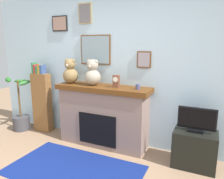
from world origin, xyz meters
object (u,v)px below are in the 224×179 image
at_px(bookshelf, 42,100).
at_px(teddy_bear_tan, 70,72).
at_px(television, 197,121).
at_px(candle_jar, 138,87).
at_px(mantel_clock, 116,81).
at_px(teddy_bear_grey, 93,74).
at_px(fireplace, 103,115).
at_px(potted_plant, 21,114).
at_px(tv_stand, 194,149).

bearing_deg(bookshelf, teddy_bear_tan, -3.17).
relative_size(television, candle_jar, 6.18).
bearing_deg(mantel_clock, bookshelf, 178.53).
height_order(candle_jar, teddy_bear_tan, teddy_bear_tan).
bearing_deg(bookshelf, teddy_bear_grey, -1.98).
distance_m(television, candle_jar, 0.97).
xyz_separation_m(bookshelf, teddy_bear_tan, (0.75, -0.04, 0.61)).
bearing_deg(television, candle_jar, 176.07).
distance_m(bookshelf, television, 2.89).
relative_size(fireplace, potted_plant, 1.49).
distance_m(tv_stand, teddy_bear_grey, 1.95).
bearing_deg(mantel_clock, teddy_bear_tan, 179.97).
height_order(television, teddy_bear_grey, teddy_bear_grey).
xyz_separation_m(television, teddy_bear_grey, (-1.68, 0.06, 0.55)).
bearing_deg(teddy_bear_tan, tv_stand, -1.57).
bearing_deg(fireplace, teddy_bear_grey, -174.37).
distance_m(fireplace, teddy_bear_tan, 0.95).
xyz_separation_m(tv_stand, television, (0.00, -0.00, 0.43)).
height_order(potted_plant, teddy_bear_tan, teddy_bear_tan).
bearing_deg(teddy_bear_grey, potted_plant, -175.94).
height_order(potted_plant, candle_jar, candle_jar).
xyz_separation_m(fireplace, teddy_bear_tan, (-0.64, -0.02, 0.71)).
bearing_deg(bookshelf, mantel_clock, -1.47).
xyz_separation_m(tv_stand, teddy_bear_grey, (-1.68, 0.06, 0.98)).
distance_m(candle_jar, teddy_bear_grey, 0.82).
height_order(fireplace, tv_stand, fireplace).
bearing_deg(television, tv_stand, 90.00).
relative_size(potted_plant, mantel_clock, 5.49).
height_order(candle_jar, mantel_clock, mantel_clock).
bearing_deg(teddy_bear_grey, teddy_bear_tan, 180.00).
relative_size(fireplace, tv_stand, 2.80).
relative_size(mantel_clock, teddy_bear_grey, 0.45).
relative_size(tv_stand, candle_jar, 7.07).
bearing_deg(teddy_bear_grey, mantel_clock, -0.06).
bearing_deg(bookshelf, potted_plant, -160.30).
distance_m(mantel_clock, teddy_bear_tan, 0.89).
bearing_deg(candle_jar, teddy_bear_tan, -179.97).
relative_size(tv_stand, teddy_bear_tan, 1.34).
bearing_deg(mantel_clock, television, -2.73).
relative_size(fireplace, television, 3.20).
xyz_separation_m(bookshelf, candle_jar, (2.01, -0.04, 0.45)).
height_order(bookshelf, tv_stand, bookshelf).
distance_m(potted_plant, candle_jar, 2.56).
bearing_deg(teddy_bear_grey, tv_stand, -1.99).
xyz_separation_m(fireplace, tv_stand, (1.50, -0.08, -0.27)).
relative_size(bookshelf, television, 2.70).
bearing_deg(potted_plant, bookshelf, 19.70).
bearing_deg(tv_stand, television, -90.00).
bearing_deg(television, fireplace, 177.01).
bearing_deg(candle_jar, tv_stand, -3.84).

